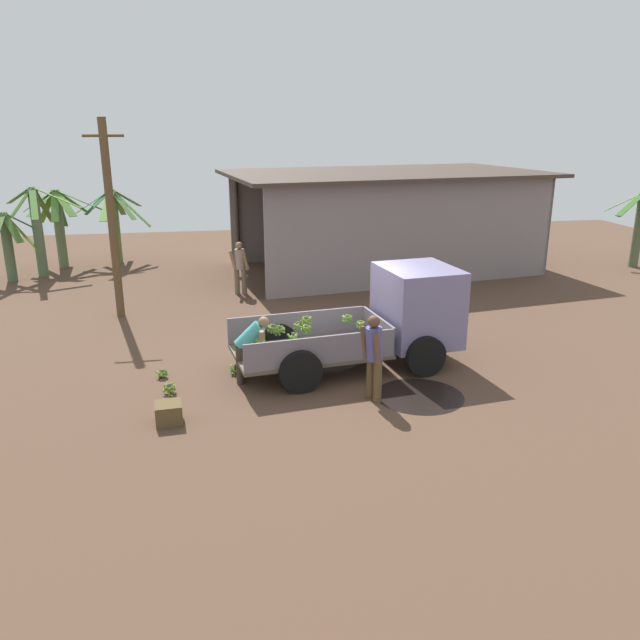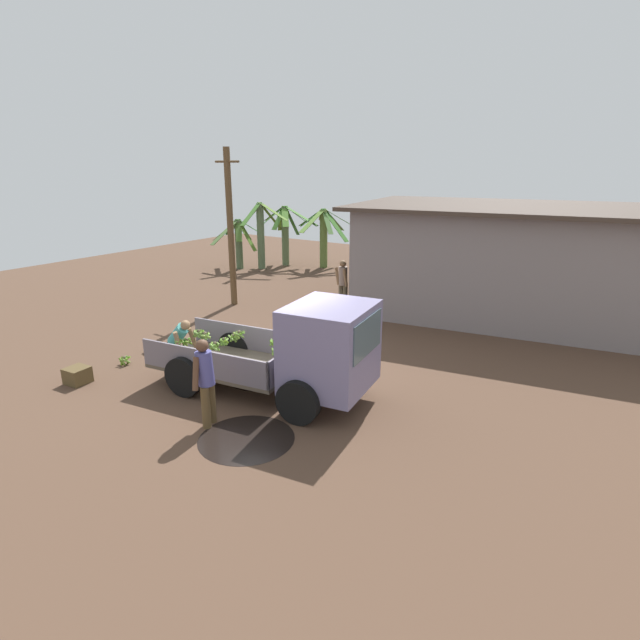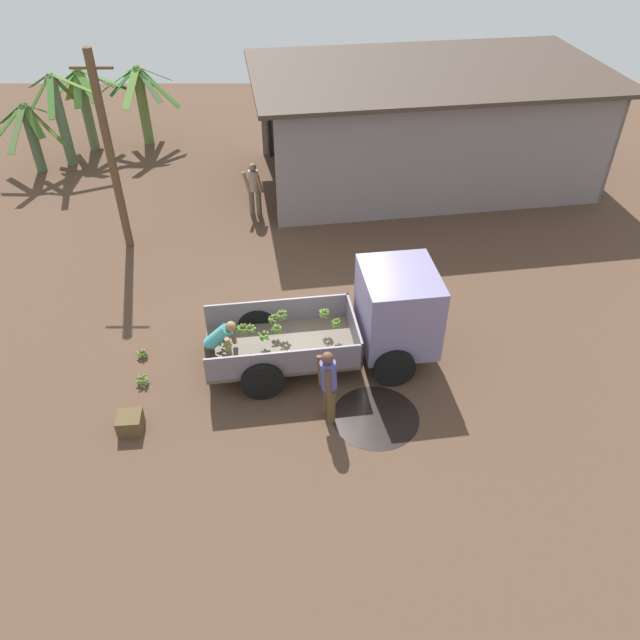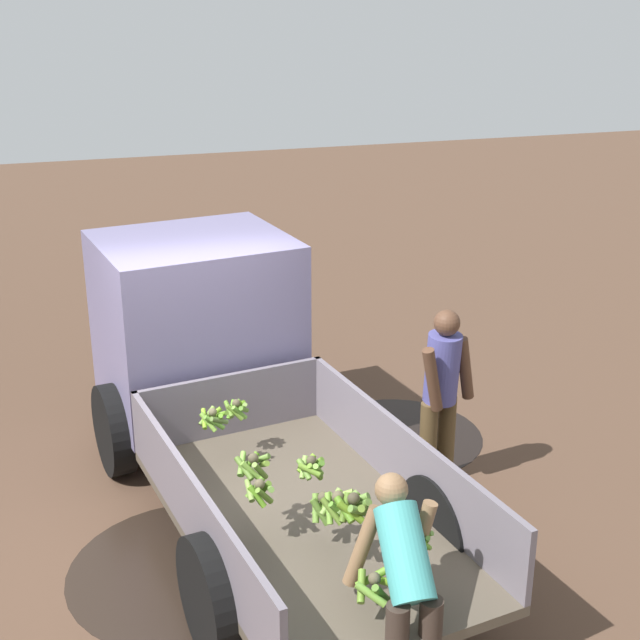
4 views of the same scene
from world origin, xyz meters
name	(u,v)px [view 4 (image 4 of 4)]	position (x,y,z in m)	size (l,w,h in m)	color
ground	(196,525)	(0.00, 0.00, 0.00)	(36.00, 36.00, 0.00)	brown
mud_patch_0	(398,436)	(0.96, -2.23, 0.00)	(1.70, 1.70, 0.01)	black
mud_patch_1	(192,569)	(-0.60, 0.15, 0.00)	(1.92, 1.92, 0.01)	black
cargo_truck	(213,356)	(1.03, -0.40, 1.08)	(4.94, 2.51, 2.08)	brown
person_foreground_visitor	(442,389)	(0.03, -2.23, 0.93)	(0.45, 0.64, 1.67)	brown
person_worker_loading	(405,579)	(-2.19, -0.94, 0.79)	(0.71, 0.63, 1.36)	#372B23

